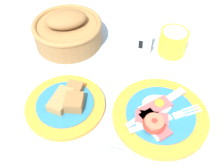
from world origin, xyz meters
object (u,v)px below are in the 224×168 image
at_px(number_card, 141,43).
at_px(sugar_cup, 172,42).
at_px(breakfast_plate, 158,115).
at_px(teaspoon_near_cup, 94,155).
at_px(bread_basket, 67,30).
at_px(bread_plate, 66,102).

bearing_deg(number_card, sugar_cup, 13.34).
xyz_separation_m(breakfast_plate, number_card, (-0.03, 0.24, 0.03)).
height_order(number_card, teaspoon_near_cup, number_card).
xyz_separation_m(breakfast_plate, bread_basket, (-0.25, 0.28, 0.03)).
height_order(bread_basket, teaspoon_near_cup, bread_basket).
distance_m(breakfast_plate, teaspoon_near_cup, 0.18).
bearing_deg(sugar_cup, bread_plate, -143.73).
bearing_deg(teaspoon_near_cup, breakfast_plate, 26.32).
height_order(sugar_cup, number_card, same).
bearing_deg(bread_basket, number_card, -10.72).
bearing_deg(number_card, bread_basket, 179.76).
bearing_deg(bread_plate, teaspoon_near_cup, -59.52).
xyz_separation_m(bread_basket, number_card, (0.22, -0.04, -0.01)).
distance_m(bread_basket, teaspoon_near_cup, 0.40).
bearing_deg(bread_basket, bread_plate, -83.75).
distance_m(breakfast_plate, bread_basket, 0.38).
bearing_deg(number_card, breakfast_plate, -71.50).
distance_m(bread_basket, number_card, 0.22).
height_order(breakfast_plate, bread_plate, bread_plate).
bearing_deg(breakfast_plate, teaspoon_near_cup, -144.98).
distance_m(bread_plate, teaspoon_near_cup, 0.16).
xyz_separation_m(breakfast_plate, teaspoon_near_cup, (-0.15, -0.10, -0.01)).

